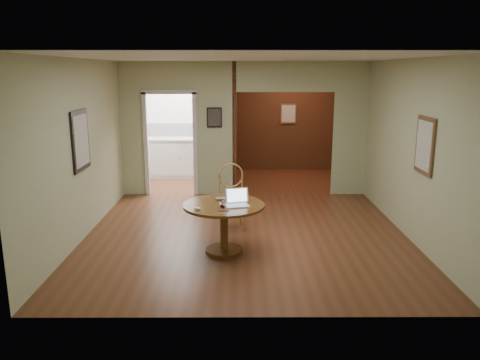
{
  "coord_description": "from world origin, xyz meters",
  "views": [
    {
      "loc": [
        -0.12,
        -6.93,
        2.52
      ],
      "look_at": [
        -0.1,
        -0.2,
        0.94
      ],
      "focal_mm": 35.0,
      "sensor_mm": 36.0,
      "label": 1
    }
  ],
  "objects_px": {
    "dining_table": "(224,217)",
    "chair": "(232,193)",
    "closed_laptop": "(228,199)",
    "open_laptop": "(237,201)"
  },
  "relations": [
    {
      "from": "chair",
      "to": "closed_laptop",
      "type": "bearing_deg",
      "value": -103.45
    },
    {
      "from": "chair",
      "to": "closed_laptop",
      "type": "distance_m",
      "value": 0.87
    },
    {
      "from": "open_laptop",
      "to": "closed_laptop",
      "type": "relative_size",
      "value": 1.07
    },
    {
      "from": "dining_table",
      "to": "open_laptop",
      "type": "distance_m",
      "value": 0.31
    },
    {
      "from": "dining_table",
      "to": "chair",
      "type": "height_order",
      "value": "chair"
    },
    {
      "from": "closed_laptop",
      "to": "dining_table",
      "type": "bearing_deg",
      "value": -111.71
    },
    {
      "from": "dining_table",
      "to": "chair",
      "type": "bearing_deg",
      "value": 84.72
    },
    {
      "from": "chair",
      "to": "open_laptop",
      "type": "xyz_separation_m",
      "value": [
        0.08,
        -1.11,
        0.18
      ]
    },
    {
      "from": "chair",
      "to": "open_laptop",
      "type": "height_order",
      "value": "chair"
    },
    {
      "from": "dining_table",
      "to": "open_laptop",
      "type": "height_order",
      "value": "open_laptop"
    }
  ]
}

